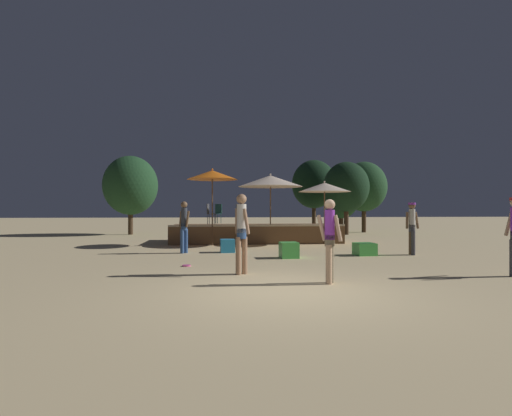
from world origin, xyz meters
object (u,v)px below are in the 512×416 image
at_px(patio_umbrella_0, 324,187).
at_px(bistro_chair_0, 218,212).
at_px(patio_umbrella_1, 270,181).
at_px(person_0, 184,225).
at_px(cube_seat_0, 289,250).
at_px(cube_seat_2, 365,249).
at_px(background_tree_4, 314,184).
at_px(bistro_chair_2, 240,212).
at_px(person_2, 242,229).
at_px(bistro_chair_1, 210,212).
at_px(patio_umbrella_2, 212,175).
at_px(person_3, 412,225).
at_px(background_tree_1, 364,187).
at_px(person_4, 330,237).
at_px(background_tree_0, 131,186).
at_px(cube_seat_1, 227,246).
at_px(background_tree_3, 341,200).
at_px(frisbee_disc, 186,266).
at_px(background_tree_2, 346,187).

relative_size(patio_umbrella_0, bistro_chair_0, 3.05).
relative_size(patio_umbrella_1, person_0, 1.70).
height_order(cube_seat_0, cube_seat_2, cube_seat_0).
distance_m(cube_seat_2, background_tree_4, 15.58).
height_order(patio_umbrella_1, bistro_chair_2, patio_umbrella_1).
distance_m(patio_umbrella_0, person_2, 8.66).
bearing_deg(patio_umbrella_1, bistro_chair_1, 163.13).
bearing_deg(patio_umbrella_2, person_3, -31.31).
bearing_deg(background_tree_1, person_0, -134.21).
xyz_separation_m(bistro_chair_1, background_tree_4, (7.24, 10.14, 1.87)).
relative_size(person_3, person_4, 1.01).
distance_m(person_2, background_tree_1, 17.99).
xyz_separation_m(patio_umbrella_1, bistro_chair_2, (-1.22, 1.39, -1.33)).
bearing_deg(background_tree_1, background_tree_0, -177.07).
height_order(cube_seat_1, background_tree_3, background_tree_3).
bearing_deg(cube_seat_1, person_4, -72.12).
xyz_separation_m(background_tree_0, background_tree_1, (14.54, 0.74, 0.04)).
bearing_deg(background_tree_1, bistro_chair_2, -142.13).
distance_m(patio_umbrella_0, cube_seat_0, 5.63).
bearing_deg(bistro_chair_1, patio_umbrella_0, -87.23).
relative_size(patio_umbrella_1, background_tree_0, 0.66).
xyz_separation_m(background_tree_0, background_tree_4, (11.99, 3.75, 0.37)).
distance_m(bistro_chair_0, bistro_chair_2, 1.10).
relative_size(person_0, bistro_chair_2, 2.00).
relative_size(person_0, person_2, 0.95).
distance_m(person_0, frisbee_disc, 3.33).
xyz_separation_m(person_3, background_tree_0, (-11.55, 11.46, 1.90)).
relative_size(bistro_chair_0, background_tree_0, 0.19).
distance_m(cube_seat_0, background_tree_4, 16.56).
bearing_deg(cube_seat_0, cube_seat_1, 136.50).
distance_m(background_tree_0, background_tree_1, 14.56).
xyz_separation_m(patio_umbrella_0, cube_seat_2, (0.22, -4.12, -2.26)).
xyz_separation_m(cube_seat_0, person_3, (4.24, 0.39, 0.75)).
height_order(background_tree_0, background_tree_4, background_tree_4).
height_order(person_3, frisbee_disc, person_3).
relative_size(frisbee_disc, background_tree_0, 0.05).
distance_m(cube_seat_1, cube_seat_2, 4.70).
xyz_separation_m(bistro_chair_0, background_tree_2, (7.57, 4.11, 1.41)).
height_order(patio_umbrella_0, background_tree_2, background_tree_2).
bearing_deg(background_tree_0, person_0, -68.86).
xyz_separation_m(patio_umbrella_2, background_tree_0, (-4.88, 7.40, -0.05)).
height_order(frisbee_disc, background_tree_3, background_tree_3).
xyz_separation_m(person_0, background_tree_1, (10.61, 10.91, 1.95)).
bearing_deg(background_tree_2, person_4, -109.71).
relative_size(patio_umbrella_2, person_2, 1.70).
bearing_deg(background_tree_2, patio_umbrella_0, -116.45).
distance_m(background_tree_0, background_tree_2, 12.75).
relative_size(cube_seat_1, frisbee_disc, 2.29).
height_order(patio_umbrella_2, background_tree_3, background_tree_3).
height_order(person_2, person_4, person_2).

